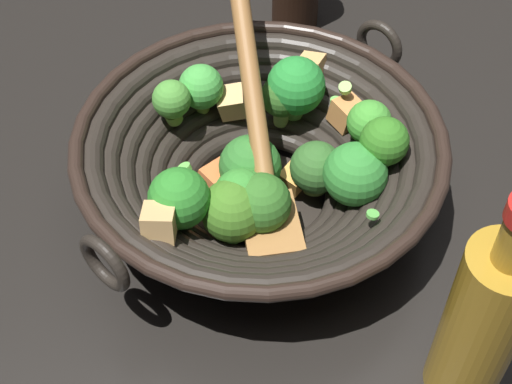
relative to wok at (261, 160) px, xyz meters
The scene contains 3 objects.
ground_plane 0.06m from the wok, 94.70° to the right, with size 4.00×4.00×0.00m, color black.
wok is the anchor object (origin of this frame).
cooking_oil_bottle 0.25m from the wok, 27.40° to the left, with size 0.06×0.06×0.22m.
Camera 1 is at (0.47, -0.11, 0.58)m, focal length 53.65 mm.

